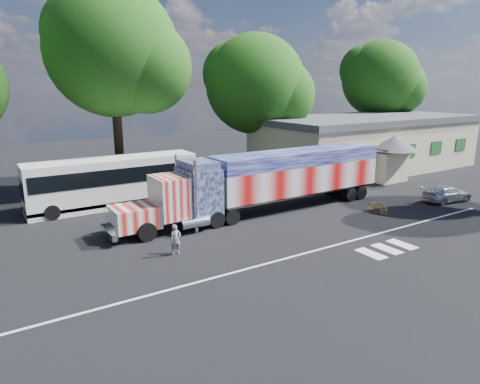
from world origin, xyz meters
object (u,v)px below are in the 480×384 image
bicycle (378,206)px  semi_truck (269,180)px  coach_bus (114,181)px  tree_far_ne (382,79)px  tree_ne_a (257,85)px  woman (176,240)px  tree_n_mid (115,51)px  parked_car (447,194)px

bicycle → semi_truck: bearing=150.2°
coach_bus → tree_far_ne: bearing=9.5°
bicycle → tree_far_ne: 26.75m
tree_ne_a → coach_bus: bearing=-161.4°
semi_truck → tree_far_ne: bearing=26.4°
woman → tree_n_mid: 17.79m
bicycle → tree_n_mid: size_ratio=0.11×
woman → tree_ne_a: (15.62, 15.68, 7.41)m
tree_n_mid → tree_far_ne: 31.51m
semi_truck → tree_ne_a: (7.31, 12.11, 6.04)m
parked_car → tree_n_mid: tree_n_mid is taller
tree_n_mid → coach_bus: bearing=-114.8°
woman → tree_n_mid: tree_n_mid is taller
woman → tree_ne_a: tree_ne_a is taller
coach_bus → semi_truck: bearing=-40.0°
bicycle → woman: bearing=-177.1°
woman → coach_bus: bearing=84.8°
coach_bus → tree_far_ne: tree_far_ne is taller
parked_car → tree_far_ne: tree_far_ne is taller
semi_truck → tree_far_ne: tree_far_ne is taller
woman → tree_n_mid: (2.05, 14.68, 9.84)m
tree_n_mid → bicycle: bearing=-51.4°
coach_bus → tree_far_ne: (33.37, 5.57, 7.08)m
coach_bus → tree_ne_a: (15.52, 5.22, 6.46)m
woman → parked_car: bearing=-8.2°
tree_far_ne → woman: bearing=-154.4°
bicycle → tree_far_ne: tree_far_ne is taller
woman → bicycle: size_ratio=0.94×
coach_bus → tree_ne_a: size_ratio=0.89×
bicycle → tree_ne_a: size_ratio=0.13×
coach_bus → tree_far_ne: size_ratio=0.86×
coach_bus → tree_n_mid: 10.03m
woman → semi_truck: bearing=18.6°
tree_far_ne → semi_truck: bearing=-153.6°
tree_n_mid → tree_far_ne: bearing=2.5°
woman → tree_n_mid: bearing=77.4°
coach_bus → tree_far_ne: 34.57m
coach_bus → woman: bearing=-90.6°
bicycle → tree_n_mid: (-12.14, 15.19, 10.18)m
tree_ne_a → tree_n_mid: (-13.57, -1.01, 2.43)m
semi_truck → parked_car: size_ratio=4.99×
parked_car → tree_n_mid: bearing=57.2°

